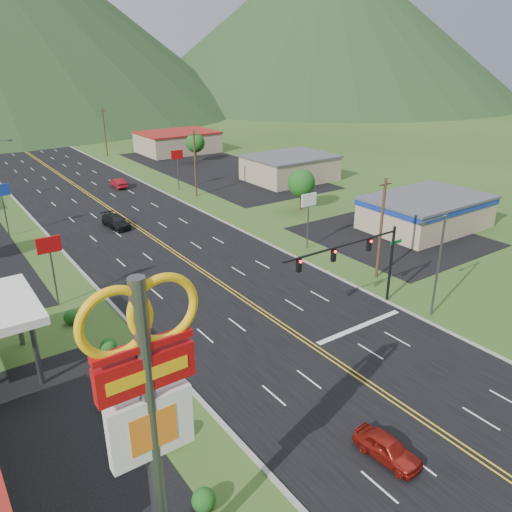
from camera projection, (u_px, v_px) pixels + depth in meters
ground at (451, 439)px, 28.74m from camera, size 500.00×500.00×0.00m
road at (451, 439)px, 28.74m from camera, size 20.00×460.00×0.04m
pylon_sign at (148, 397)px, 17.72m from camera, size 4.32×0.60×14.00m
traffic_signal at (360, 255)px, 40.79m from camera, size 13.10×0.43×7.00m
streetlight_east at (437, 259)px, 40.31m from camera, size 3.28×0.25×9.00m
building_east_near at (426, 210)px, 62.78m from camera, size 15.40×10.40×4.10m
building_east_mid at (290, 168)px, 86.64m from camera, size 14.40×11.40×4.30m
building_east_far at (178, 142)px, 111.02m from camera, size 16.40×12.40×4.50m
pole_sign_west_a at (50, 252)px, 42.15m from camera, size 2.00×0.18×6.40m
pole_sign_west_b at (2, 195)px, 58.83m from camera, size 2.00×0.18×6.40m
pole_sign_east_a at (309, 205)px, 54.98m from camera, size 2.00×0.18×6.40m
pole_sign_east_b at (177, 159)px, 79.24m from camera, size 2.00×0.18×6.40m
tree_east_a at (301, 183)px, 69.30m from camera, size 3.84×3.84×5.82m
tree_east_b at (195, 143)px, 100.24m from camera, size 3.84×3.84×5.82m
utility_pole_a at (381, 228)px, 47.63m from camera, size 1.60×0.28×10.00m
utility_pole_b at (195, 163)px, 75.69m from camera, size 1.60×0.28×10.00m
utility_pole_c at (105, 132)px, 106.02m from camera, size 1.60×0.28×10.00m
utility_pole_d at (55, 114)px, 136.36m from camera, size 1.60×0.28×10.00m
mountain_ne at (324, 19)px, 227.67m from camera, size 180.00×180.00×70.00m
car_red_near at (387, 449)px, 27.16m from camera, size 1.92×4.04×1.33m
car_dark_mid at (116, 222)px, 63.33m from camera, size 2.51×5.41×1.53m
car_red_far at (119, 183)px, 82.19m from camera, size 1.78×4.62×1.50m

